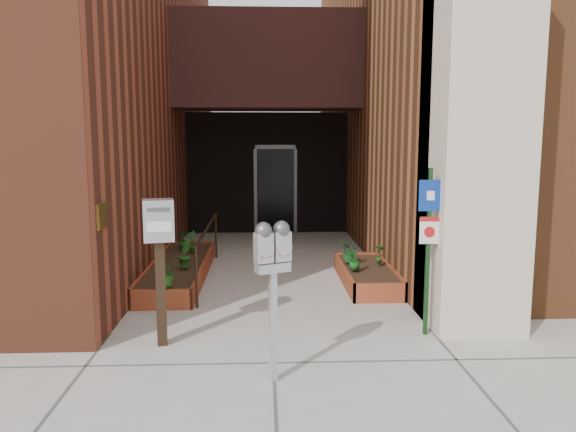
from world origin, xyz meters
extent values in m
plane|color=#9E9991|center=(0.00, 0.00, 0.00)|extent=(80.00, 80.00, 0.00)
cube|color=brown|center=(-6.00, 6.70, 5.00)|extent=(8.00, 14.60, 10.00)
cube|color=brown|center=(6.00, 7.15, 5.00)|extent=(8.00, 13.70, 10.00)
cube|color=beige|center=(2.55, 0.20, 2.20)|extent=(1.10, 1.20, 4.40)
cube|color=black|center=(0.00, 6.00, 4.00)|extent=(4.20, 2.00, 2.00)
cube|color=black|center=(0.00, 7.40, 1.50)|extent=(4.00, 0.30, 3.00)
cube|color=black|center=(0.20, 7.22, 1.05)|extent=(0.90, 0.06, 2.10)
cube|color=#B79338|center=(-1.99, -0.20, 1.50)|extent=(0.04, 0.30, 0.30)
cube|color=maroon|center=(-1.55, 0.92, 0.15)|extent=(0.90, 0.04, 0.30)
cube|color=maroon|center=(-1.55, 4.48, 0.15)|extent=(0.90, 0.04, 0.30)
cube|color=maroon|center=(-1.98, 2.70, 0.15)|extent=(0.04, 3.60, 0.30)
cube|color=maroon|center=(-1.12, 2.70, 0.15)|extent=(0.04, 3.60, 0.30)
cube|color=black|center=(-1.55, 2.70, 0.13)|extent=(0.82, 3.52, 0.26)
cube|color=maroon|center=(1.60, 1.12, 0.15)|extent=(0.80, 0.04, 0.30)
cube|color=maroon|center=(1.60, 3.28, 0.15)|extent=(0.80, 0.04, 0.30)
cube|color=maroon|center=(1.22, 2.20, 0.15)|extent=(0.04, 2.20, 0.30)
cube|color=maroon|center=(1.98, 2.20, 0.15)|extent=(0.04, 2.20, 0.30)
cube|color=black|center=(1.60, 2.20, 0.13)|extent=(0.72, 2.12, 0.26)
cylinder|color=black|center=(-1.05, 1.00, 0.45)|extent=(0.04, 0.04, 0.90)
cylinder|color=black|center=(-1.05, 4.30, 0.45)|extent=(0.04, 0.04, 0.90)
cylinder|color=black|center=(-1.05, 2.65, 0.88)|extent=(0.04, 3.30, 0.04)
cube|color=#B6B6B8|center=(-0.01, -1.44, 0.56)|extent=(0.09, 0.09, 1.12)
cube|color=#B6B6B8|center=(-0.01, -1.44, 1.16)|extent=(0.36, 0.26, 0.09)
cube|color=#B6B6B8|center=(-0.10, -1.48, 1.36)|extent=(0.20, 0.17, 0.29)
sphere|color=#59595B|center=(-0.10, -1.48, 1.53)|extent=(0.17, 0.17, 0.17)
cube|color=white|center=(-0.08, -1.53, 1.39)|extent=(0.10, 0.05, 0.06)
cube|color=#B21414|center=(-0.08, -1.53, 1.30)|extent=(0.10, 0.05, 0.03)
cube|color=#B6B6B8|center=(0.08, -1.40, 1.36)|extent=(0.20, 0.17, 0.29)
sphere|color=#59595B|center=(0.08, -1.40, 1.53)|extent=(0.17, 0.17, 0.17)
cube|color=white|center=(0.10, -1.46, 1.39)|extent=(0.10, 0.05, 0.06)
cube|color=#B21414|center=(0.10, -1.46, 1.30)|extent=(0.10, 0.05, 0.03)
cube|color=#123315|center=(1.89, -0.18, 1.02)|extent=(0.05, 0.05, 2.05)
cube|color=navy|center=(1.89, -0.21, 1.72)|extent=(0.28, 0.02, 0.37)
cube|color=white|center=(1.89, -0.22, 1.72)|extent=(0.09, 0.01, 0.11)
cube|color=white|center=(1.89, -0.21, 1.30)|extent=(0.23, 0.02, 0.33)
cube|color=#B21414|center=(1.89, -0.22, 1.44)|extent=(0.23, 0.01, 0.06)
cylinder|color=#B21414|center=(1.89, -0.22, 1.29)|extent=(0.13, 0.01, 0.13)
cube|color=black|center=(-1.29, -0.40, 0.62)|extent=(0.13, 0.13, 1.25)
cube|color=#B5B5B8|center=(-1.29, -0.40, 1.48)|extent=(0.39, 0.32, 0.48)
cube|color=#59595B|center=(-1.26, -0.53, 1.61)|extent=(0.25, 0.06, 0.05)
cube|color=white|center=(-1.26, -0.53, 1.42)|extent=(0.27, 0.07, 0.11)
imported|color=#235C1A|center=(-1.49, 1.10, 0.50)|extent=(0.50, 0.50, 0.41)
imported|color=#21621C|center=(-1.39, 2.26, 0.51)|extent=(0.26, 0.26, 0.41)
imported|color=#164F18|center=(-1.63, 3.81, 0.47)|extent=(0.21, 0.21, 0.34)
imported|color=#1B5718|center=(-1.43, 3.52, 0.49)|extent=(0.28, 0.28, 0.39)
imported|color=#18541A|center=(1.35, 1.96, 0.46)|extent=(0.20, 0.20, 0.32)
imported|color=#235217|center=(1.84, 2.36, 0.47)|extent=(0.25, 0.25, 0.35)
imported|color=#17531C|center=(1.35, 2.50, 0.49)|extent=(0.40, 0.40, 0.37)
camera|label=1|loc=(-0.09, -6.75, 2.43)|focal=35.00mm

